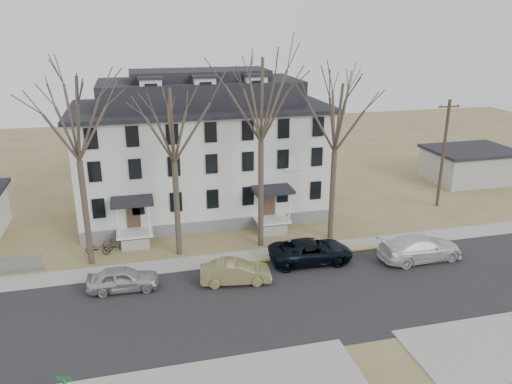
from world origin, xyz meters
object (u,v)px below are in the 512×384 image
object	(u,v)px
tree_center	(261,94)
car_white	(420,248)
car_tan	(236,272)
tree_mid_right	(337,113)
car_navy	(311,252)
car_silver	(123,279)
tree_far_left	(74,113)
utility_pole_far	(443,153)
boarding_house	(202,151)
tree_mid_left	(172,120)
bicycle_left	(98,249)
bicycle_right	(116,245)

from	to	relation	value
tree_center	car_white	bearing A→B (deg)	-26.31
car_tan	car_white	world-z (taller)	car_white
tree_mid_right	car_navy	size ratio (longest dim) A/B	2.22
car_silver	car_tan	world-z (taller)	car_silver
car_navy	car_white	size ratio (longest dim) A/B	0.97
tree_far_left	car_white	bearing A→B (deg)	-12.73
utility_pole_far	car_navy	bearing A→B (deg)	-152.53
boarding_house	tree_far_left	size ratio (longest dim) A/B	1.52
boarding_house	car_navy	xyz separation A→B (m)	(5.64, -11.68, -4.58)
tree_mid_left	bicycle_left	size ratio (longest dim) A/B	7.19
tree_mid_left	tree_center	xyz separation A→B (m)	(6.00, 0.00, 1.48)
car_white	bicycle_left	world-z (taller)	car_white
tree_far_left	car_navy	bearing A→B (deg)	-13.55
car_silver	car_navy	size ratio (longest dim) A/B	0.75
car_navy	bicycle_right	bearing A→B (deg)	71.55
tree_center	bicycle_right	xyz separation A→B (m)	(-10.39, 1.46, -10.60)
tree_far_left	tree_mid_right	distance (m)	17.52
boarding_house	car_white	bearing A→B (deg)	-45.11
car_silver	car_white	distance (m)	19.96
tree_far_left	tree_mid_left	bearing A→B (deg)	0.00
car_navy	tree_mid_left	bearing A→B (deg)	70.30
tree_center	tree_mid_right	world-z (taller)	tree_center
bicycle_left	bicycle_right	world-z (taller)	bicycle_right
car_tan	bicycle_right	xyz separation A→B (m)	(-7.43, 6.54, -0.25)
tree_mid_right	bicycle_left	size ratio (longest dim) A/B	7.19
tree_far_left	utility_pole_far	distance (m)	30.29
tree_mid_left	car_silver	distance (m)	10.56
tree_far_left	car_tan	xyz separation A→B (m)	(9.04, -5.07, -9.61)
tree_mid_right	tree_far_left	bearing A→B (deg)	180.00
tree_mid_left	tree_center	size ratio (longest dim) A/B	0.87
car_silver	car_tan	size ratio (longest dim) A/B	0.97
car_silver	bicycle_right	size ratio (longest dim) A/B	2.68
tree_mid_left	car_white	distance (m)	18.98
tree_mid_left	bicycle_right	distance (m)	10.22
tree_far_left	car_white	size ratio (longest dim) A/B	2.31
utility_pole_far	car_silver	size ratio (longest dim) A/B	2.20
car_white	bicycle_right	distance (m)	21.48
car_silver	utility_pole_far	bearing A→B (deg)	-69.83
tree_far_left	car_white	xyz separation A→B (m)	(22.10, -4.99, -9.48)
tree_center	tree_mid_right	size ratio (longest dim) A/B	1.15
tree_far_left	car_silver	distance (m)	10.72
tree_mid_left	bicycle_right	world-z (taller)	tree_mid_left
car_white	bicycle_right	xyz separation A→B (m)	(-20.48, 6.46, -0.38)
tree_mid_right	car_navy	bearing A→B (deg)	-129.08
boarding_house	tree_center	bearing A→B (deg)	-69.80
tree_mid_right	utility_pole_far	world-z (taller)	tree_mid_right
tree_center	car_tan	world-z (taller)	tree_center
tree_mid_right	car_silver	size ratio (longest dim) A/B	2.95
car_silver	car_white	size ratio (longest dim) A/B	0.73
tree_mid_left	car_tan	bearing A→B (deg)	-59.08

